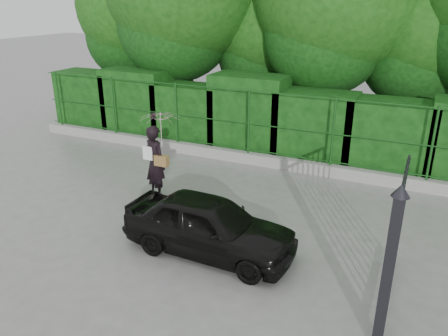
% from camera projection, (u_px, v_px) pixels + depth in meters
% --- Properties ---
extents(ground, '(80.00, 80.00, 0.00)m').
position_uv_depth(ground, '(145.00, 232.00, 8.73)').
color(ground, gray).
extents(kerb, '(14.00, 0.25, 0.30)m').
position_uv_depth(kerb, '(235.00, 156.00, 12.47)').
color(kerb, '#9E9E99').
rests_on(kerb, ground).
extents(fence, '(14.13, 0.06, 1.80)m').
position_uv_depth(fence, '(243.00, 121.00, 12.00)').
color(fence, '#154815').
rests_on(fence, kerb).
extents(hedge, '(14.20, 1.20, 2.30)m').
position_uv_depth(hedge, '(248.00, 118.00, 13.01)').
color(hedge, black).
rests_on(hedge, ground).
extents(gate, '(0.22, 2.33, 2.36)m').
position_uv_depth(gate, '(392.00, 251.00, 5.87)').
color(gate, black).
rests_on(gate, ground).
extents(woman, '(0.96, 0.90, 2.04)m').
position_uv_depth(woman, '(158.00, 143.00, 9.79)').
color(woman, black).
rests_on(woman, ground).
extents(car, '(3.23, 1.36, 1.09)m').
position_uv_depth(car, '(209.00, 225.00, 7.86)').
color(car, black).
rests_on(car, ground).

